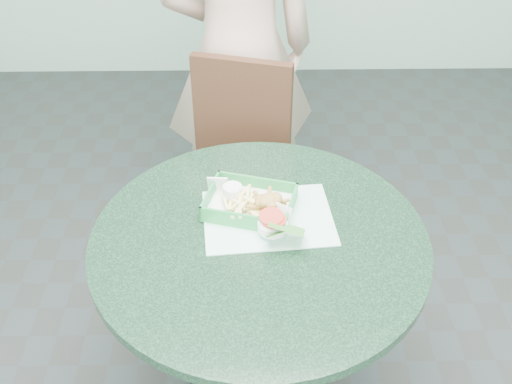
{
  "coord_description": "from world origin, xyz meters",
  "views": [
    {
      "loc": [
        -0.03,
        -1.2,
        1.89
      ],
      "look_at": [
        -0.01,
        0.1,
        0.85
      ],
      "focal_mm": 42.0,
      "sensor_mm": 36.0,
      "label": 1
    }
  ],
  "objects_px": {
    "dining_chair": "(243,165)",
    "diner_person": "(238,21)",
    "sauce_ramekin": "(230,198)",
    "crab_sandwich": "(270,206)",
    "cafe_table": "(259,284)",
    "food_basket": "(250,210)"
  },
  "relations": [
    {
      "from": "dining_chair",
      "to": "diner_person",
      "type": "xyz_separation_m",
      "value": [
        -0.01,
        0.29,
        0.45
      ]
    },
    {
      "from": "sauce_ramekin",
      "to": "cafe_table",
      "type": "bearing_deg",
      "value": -58.33
    },
    {
      "from": "food_basket",
      "to": "dining_chair",
      "type": "bearing_deg",
      "value": 92.69
    },
    {
      "from": "cafe_table",
      "to": "diner_person",
      "type": "bearing_deg",
      "value": 93.65
    },
    {
      "from": "dining_chair",
      "to": "diner_person",
      "type": "relative_size",
      "value": 0.47
    },
    {
      "from": "diner_person",
      "to": "sauce_ramekin",
      "type": "distance_m",
      "value": 0.85
    },
    {
      "from": "cafe_table",
      "to": "diner_person",
      "type": "distance_m",
      "value": 1.04
    },
    {
      "from": "sauce_ramekin",
      "to": "diner_person",
      "type": "bearing_deg",
      "value": 88.64
    },
    {
      "from": "cafe_table",
      "to": "crab_sandwich",
      "type": "relative_size",
      "value": 8.41
    },
    {
      "from": "crab_sandwich",
      "to": "sauce_ramekin",
      "type": "relative_size",
      "value": 1.97
    },
    {
      "from": "cafe_table",
      "to": "sauce_ramekin",
      "type": "height_order",
      "value": "sauce_ramekin"
    },
    {
      "from": "cafe_table",
      "to": "diner_person",
      "type": "height_order",
      "value": "diner_person"
    },
    {
      "from": "diner_person",
      "to": "food_basket",
      "type": "distance_m",
      "value": 0.87
    },
    {
      "from": "food_basket",
      "to": "sauce_ramekin",
      "type": "distance_m",
      "value": 0.07
    },
    {
      "from": "diner_person",
      "to": "food_basket",
      "type": "xyz_separation_m",
      "value": [
        0.04,
        -0.84,
        -0.22
      ]
    },
    {
      "from": "dining_chair",
      "to": "diner_person",
      "type": "distance_m",
      "value": 0.54
    },
    {
      "from": "diner_person",
      "to": "food_basket",
      "type": "height_order",
      "value": "diner_person"
    },
    {
      "from": "food_basket",
      "to": "sauce_ramekin",
      "type": "bearing_deg",
      "value": 164.65
    },
    {
      "from": "dining_chair",
      "to": "crab_sandwich",
      "type": "bearing_deg",
      "value": -66.5
    },
    {
      "from": "food_basket",
      "to": "crab_sandwich",
      "type": "relative_size",
      "value": 2.21
    },
    {
      "from": "diner_person",
      "to": "crab_sandwich",
      "type": "distance_m",
      "value": 0.88
    },
    {
      "from": "sauce_ramekin",
      "to": "crab_sandwich",
      "type": "bearing_deg",
      "value": -16.52
    }
  ]
}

